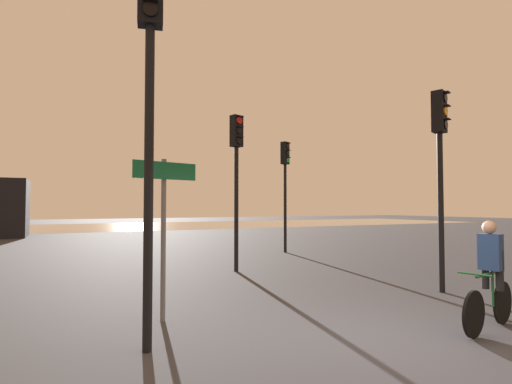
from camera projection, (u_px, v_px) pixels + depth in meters
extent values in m
plane|color=#333338|center=(390.00, 344.00, 5.30)|extent=(120.00, 120.00, 0.00)
cube|color=#9E937F|center=(106.00, 227.00, 36.09)|extent=(80.00, 16.00, 0.01)
cylinder|color=black|center=(149.00, 186.00, 5.10)|extent=(0.12, 0.12, 4.18)
cylinder|color=black|center=(150.00, 9.00, 5.06)|extent=(0.19, 0.07, 0.19)
cube|color=black|center=(150.00, 0.00, 5.04)|extent=(0.21, 0.16, 0.02)
cylinder|color=black|center=(236.00, 209.00, 11.32)|extent=(0.12, 0.12, 3.54)
cube|color=black|center=(236.00, 131.00, 11.40)|extent=(0.37, 0.31, 0.90)
cylinder|color=red|center=(239.00, 120.00, 11.31)|extent=(0.19, 0.08, 0.19)
cube|color=black|center=(240.00, 116.00, 11.30)|extent=(0.21, 0.17, 0.02)
cylinder|color=black|center=(239.00, 131.00, 11.30)|extent=(0.19, 0.08, 0.19)
cube|color=black|center=(240.00, 127.00, 11.29)|extent=(0.21, 0.17, 0.02)
cylinder|color=black|center=(239.00, 141.00, 11.29)|extent=(0.19, 0.08, 0.19)
cube|color=black|center=(240.00, 137.00, 11.28)|extent=(0.21, 0.17, 0.02)
cylinder|color=black|center=(441.00, 212.00, 8.58)|extent=(0.12, 0.12, 3.44)
cube|color=black|center=(439.00, 112.00, 8.66)|extent=(0.38, 0.34, 0.90)
cylinder|color=black|center=(445.00, 98.00, 8.58)|extent=(0.19, 0.10, 0.19)
cube|color=black|center=(446.00, 92.00, 8.57)|extent=(0.22, 0.18, 0.02)
cylinder|color=orange|center=(446.00, 111.00, 8.57)|extent=(0.19, 0.10, 0.19)
cube|color=black|center=(447.00, 106.00, 8.56)|extent=(0.22, 0.18, 0.02)
cylinder|color=black|center=(446.00, 124.00, 8.56)|extent=(0.19, 0.10, 0.19)
cube|color=black|center=(447.00, 119.00, 8.55)|extent=(0.22, 0.18, 0.02)
cylinder|color=black|center=(285.00, 208.00, 16.00)|extent=(0.12, 0.12, 3.54)
cube|color=black|center=(285.00, 153.00, 16.09)|extent=(0.40, 0.36, 0.90)
cylinder|color=black|center=(288.00, 146.00, 16.02)|extent=(0.18, 0.12, 0.19)
cube|color=black|center=(288.00, 143.00, 16.01)|extent=(0.22, 0.20, 0.02)
cylinder|color=black|center=(288.00, 153.00, 16.01)|extent=(0.18, 0.12, 0.19)
cube|color=black|center=(288.00, 150.00, 16.00)|extent=(0.22, 0.20, 0.02)
cylinder|color=green|center=(288.00, 160.00, 16.00)|extent=(0.18, 0.12, 0.19)
cube|color=black|center=(288.00, 157.00, 15.99)|extent=(0.22, 0.20, 0.02)
cylinder|color=slate|center=(163.00, 240.00, 6.41)|extent=(0.08, 0.08, 2.60)
cube|color=#116038|center=(166.00, 171.00, 6.41)|extent=(1.08, 0.29, 0.28)
cylinder|color=black|center=(474.00, 314.00, 5.56)|extent=(0.65, 0.19, 0.66)
cylinder|color=black|center=(503.00, 303.00, 6.23)|extent=(0.65, 0.19, 0.66)
cylinder|color=#1E592D|center=(488.00, 274.00, 5.91)|extent=(0.83, 0.23, 0.04)
cylinder|color=#1E592D|center=(493.00, 288.00, 6.00)|extent=(0.04, 0.04, 0.55)
cylinder|color=#1E592D|center=(475.00, 274.00, 5.62)|extent=(0.13, 0.46, 0.03)
cylinder|color=black|center=(485.00, 269.00, 6.09)|extent=(0.11, 0.11, 0.60)
cylinder|color=black|center=(500.00, 270.00, 5.93)|extent=(0.11, 0.11, 0.60)
cube|color=navy|center=(490.00, 252.00, 5.99)|extent=(0.26, 0.34, 0.54)
sphere|color=tan|center=(489.00, 227.00, 5.98)|extent=(0.20, 0.20, 0.20)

